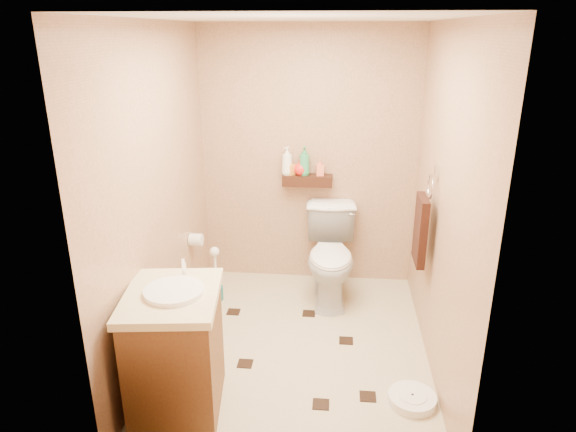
# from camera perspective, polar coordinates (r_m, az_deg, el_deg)

# --- Properties ---
(ground) EXTENTS (2.50, 2.50, 0.00)m
(ground) POSITION_cam_1_polar(r_m,az_deg,el_deg) (4.13, 0.90, -14.36)
(ground) COLOR beige
(ground) RESTS_ON ground
(wall_back) EXTENTS (2.00, 0.04, 2.40)m
(wall_back) POSITION_cam_1_polar(r_m,az_deg,el_deg) (4.79, 2.26, 6.32)
(wall_back) COLOR tan
(wall_back) RESTS_ON ground
(wall_front) EXTENTS (2.00, 0.04, 2.40)m
(wall_front) POSITION_cam_1_polar(r_m,az_deg,el_deg) (2.45, -1.48, -7.56)
(wall_front) COLOR tan
(wall_front) RESTS_ON ground
(wall_left) EXTENTS (0.04, 2.50, 2.40)m
(wall_left) POSITION_cam_1_polar(r_m,az_deg,el_deg) (3.80, -14.19, 2.07)
(wall_left) COLOR tan
(wall_left) RESTS_ON ground
(wall_right) EXTENTS (0.04, 2.50, 2.40)m
(wall_right) POSITION_cam_1_polar(r_m,az_deg,el_deg) (3.65, 16.83, 1.08)
(wall_right) COLOR tan
(wall_right) RESTS_ON ground
(ceiling) EXTENTS (2.00, 2.50, 0.02)m
(ceiling) POSITION_cam_1_polar(r_m,az_deg,el_deg) (3.41, 1.13, 21.14)
(ceiling) COLOR silver
(ceiling) RESTS_ON wall_back
(wall_shelf) EXTENTS (0.46, 0.14, 0.10)m
(wall_shelf) POSITION_cam_1_polar(r_m,az_deg,el_deg) (4.76, 2.17, 3.99)
(wall_shelf) COLOR #341A0E
(wall_shelf) RESTS_ON wall_back
(floor_accents) EXTENTS (1.23, 1.25, 0.01)m
(floor_accents) POSITION_cam_1_polar(r_m,az_deg,el_deg) (4.09, 1.46, -14.76)
(floor_accents) COLOR black
(floor_accents) RESTS_ON ground
(toilet) EXTENTS (0.50, 0.83, 0.83)m
(toilet) POSITION_cam_1_polar(r_m,az_deg,el_deg) (4.65, 4.82, -4.46)
(toilet) COLOR white
(toilet) RESTS_ON ground
(vanity) EXTENTS (0.64, 0.75, 0.97)m
(vanity) POSITION_cam_1_polar(r_m,az_deg,el_deg) (3.41, -12.34, -14.35)
(vanity) COLOR brown
(vanity) RESTS_ON ground
(bathroom_scale) EXTENTS (0.36, 0.36, 0.06)m
(bathroom_scale) POSITION_cam_1_polar(r_m,az_deg,el_deg) (3.70, 13.62, -19.13)
(bathroom_scale) COLOR white
(bathroom_scale) RESTS_ON ground
(toilet_brush) EXTENTS (0.12, 0.12, 0.52)m
(toilet_brush) POSITION_cam_1_polar(r_m,az_deg,el_deg) (4.73, -8.00, -7.21)
(toilet_brush) COLOR #1B6B6F
(toilet_brush) RESTS_ON ground
(towel_ring) EXTENTS (0.12, 0.30, 0.76)m
(towel_ring) POSITION_cam_1_polar(r_m,az_deg,el_deg) (3.96, 14.60, -1.20)
(towel_ring) COLOR silver
(towel_ring) RESTS_ON wall_right
(toilet_paper) EXTENTS (0.12, 0.11, 0.12)m
(toilet_paper) POSITION_cam_1_polar(r_m,az_deg,el_deg) (4.57, -10.19, -2.60)
(toilet_paper) COLOR white
(toilet_paper) RESTS_ON wall_left
(bottle_a) EXTENTS (0.14, 0.14, 0.26)m
(bottle_a) POSITION_cam_1_polar(r_m,az_deg,el_deg) (4.73, -0.09, 6.16)
(bottle_a) COLOR white
(bottle_a) RESTS_ON wall_shelf
(bottle_b) EXTENTS (0.09, 0.09, 0.15)m
(bottle_b) POSITION_cam_1_polar(r_m,az_deg,el_deg) (4.74, 0.31, 5.48)
(bottle_b) COLOR orange
(bottle_b) RESTS_ON wall_shelf
(bottle_c) EXTENTS (0.17, 0.17, 0.16)m
(bottle_c) POSITION_cam_1_polar(r_m,az_deg,el_deg) (4.73, 1.42, 5.52)
(bottle_c) COLOR red
(bottle_c) RESTS_ON wall_shelf
(bottle_d) EXTENTS (0.12, 0.12, 0.27)m
(bottle_d) POSITION_cam_1_polar(r_m,az_deg,el_deg) (4.72, 1.83, 6.15)
(bottle_d) COLOR #32965A
(bottle_d) RESTS_ON wall_shelf
(bottle_e) EXTENTS (0.08, 0.08, 0.15)m
(bottle_e) POSITION_cam_1_polar(r_m,az_deg,el_deg) (4.72, 3.56, 5.42)
(bottle_e) COLOR #FF7A54
(bottle_e) RESTS_ON wall_shelf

